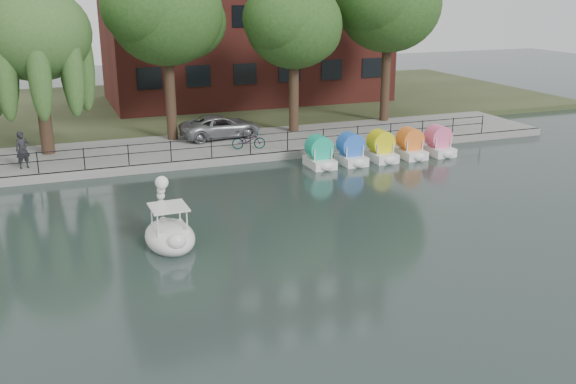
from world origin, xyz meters
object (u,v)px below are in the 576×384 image
bicycle (249,139)px  swan_boat (169,231)px  minivan (221,125)px  pedestrian (22,147)px

bicycle → swan_boat: 12.25m
minivan → bicycle: minivan is taller
minivan → pedestrian: (-10.18, -2.92, 0.27)m
bicycle → pedestrian: 10.85m
bicycle → pedestrian: size_ratio=0.87×
minivan → swan_boat: size_ratio=1.88×
bicycle → minivan: bearing=25.1°
minivan → bicycle: bearing=-174.7°
minivan → swan_boat: 14.70m
swan_boat → minivan: bearing=66.6°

